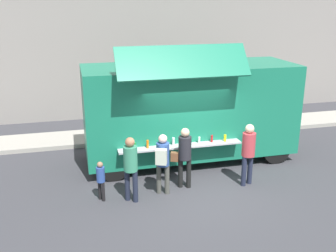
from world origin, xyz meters
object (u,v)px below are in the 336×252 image
food_truck_main (190,110)px  customer_rear_waiting (131,164)px  customer_front_ordering (184,153)px  child_near_queue (101,177)px  trash_bin (269,116)px  customer_mid_with_backpack (163,159)px  customer_extra_browsing (248,149)px

food_truck_main → customer_rear_waiting: food_truck_main is taller
food_truck_main → customer_front_ordering: bearing=-111.5°
child_near_queue → trash_bin: bearing=-2.9°
food_truck_main → customer_mid_with_backpack: (-1.38, -2.12, -0.65)m
customer_mid_with_backpack → trash_bin: bearing=-28.3°
child_near_queue → customer_extra_browsing: bearing=-36.1°
customer_mid_with_backpack → child_near_queue: 1.64m
trash_bin → child_near_queue: size_ratio=0.89×
customer_mid_with_backpack → customer_rear_waiting: bearing=123.2°
food_truck_main → trash_bin: food_truck_main is taller
trash_bin → child_near_queue: 8.26m
customer_extra_browsing → child_near_queue: size_ratio=1.66×
customer_front_ordering → customer_mid_with_backpack: 0.70m
food_truck_main → customer_extra_browsing: size_ratio=3.69×
child_near_queue → customer_mid_with_backpack: bearing=-37.0°
customer_front_ordering → customer_rear_waiting: 1.57m
customer_mid_with_backpack → customer_front_ordering: bearing=-47.1°
customer_mid_with_backpack → customer_rear_waiting: (-0.86, -0.17, 0.02)m
customer_rear_waiting → customer_extra_browsing: size_ratio=0.98×
customer_mid_with_backpack → child_near_queue: (-1.60, 0.06, -0.38)m
customer_front_ordering → customer_extra_browsing: bearing=-77.9°
customer_extra_browsing → customer_mid_with_backpack: bearing=68.8°
trash_bin → customer_extra_browsing: customer_extra_browsing is taller
customer_rear_waiting → customer_front_ordering: bearing=-37.9°
trash_bin → customer_front_ordering: 6.36m
trash_bin → child_near_queue: child_near_queue is taller
customer_rear_waiting → child_near_queue: 0.86m
customer_mid_with_backpack → child_near_queue: bearing=110.3°
food_truck_main → customer_front_ordering: (-0.73, -1.87, -0.65)m
customer_rear_waiting → child_near_queue: size_ratio=1.62×
customer_rear_waiting → child_near_queue: bearing=110.2°
customer_extra_browsing → child_near_queue: customer_extra_browsing is taller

